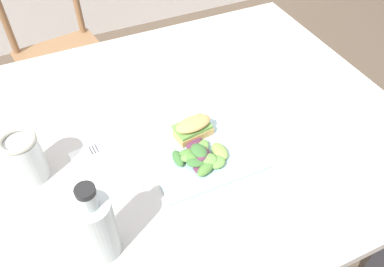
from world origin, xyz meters
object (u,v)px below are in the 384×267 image
dining_table (186,151)px  chair_wooden_far (61,55)px  plate_lunch (198,147)px  mason_jar_iced_tea (26,160)px  fork_on_napkin (101,165)px  sandwich_half_front (193,128)px  bottle_cold_brew (98,230)px

dining_table → chair_wooden_far: 1.00m
plate_lunch → mason_jar_iced_tea: bearing=167.7°
plate_lunch → dining_table: bearing=87.3°
chair_wooden_far → plate_lunch: bearing=-77.6°
fork_on_napkin → mason_jar_iced_tea: mason_jar_iced_tea is taller
dining_table → chair_wooden_far: bearing=103.9°
chair_wooden_far → mason_jar_iced_tea: 1.04m
sandwich_half_front → fork_on_napkin: (-0.26, 0.00, -0.03)m
plate_lunch → sandwich_half_front: (0.00, 0.04, 0.03)m
chair_wooden_far → fork_on_napkin: size_ratio=4.68×
bottle_cold_brew → mason_jar_iced_tea: bottle_cold_brew is taller
fork_on_napkin → mason_jar_iced_tea: size_ratio=1.40×
plate_lunch → bottle_cold_brew: (-0.30, -0.18, 0.07)m
fork_on_napkin → bottle_cold_brew: (-0.05, -0.22, 0.07)m
fork_on_napkin → sandwich_half_front: bearing=-1.1°
bottle_cold_brew → sandwich_half_front: bearing=35.3°
chair_wooden_far → bottle_cold_brew: (-0.07, -1.23, 0.37)m
chair_wooden_far → plate_lunch: chair_wooden_far is taller
plate_lunch → sandwich_half_front: size_ratio=2.57×
bottle_cold_brew → dining_table: bearing=41.6°
dining_table → bottle_cold_brew: 0.45m
fork_on_napkin → chair_wooden_far: bearing=88.9°
chair_wooden_far → bottle_cold_brew: bottle_cold_brew is taller
sandwich_half_front → bottle_cold_brew: (-0.31, -0.22, 0.04)m
dining_table → fork_on_napkin: bearing=-168.9°
bottle_cold_brew → mason_jar_iced_tea: (-0.11, 0.27, -0.02)m
dining_table → bottle_cold_brew: size_ratio=5.81×
dining_table → bottle_cold_brew: bearing=-138.4°
sandwich_half_front → mason_jar_iced_tea: (-0.42, 0.05, 0.02)m
chair_wooden_far → fork_on_napkin: (-0.02, -1.01, 0.30)m
sandwich_half_front → bottle_cold_brew: size_ratio=0.50×
dining_table → sandwich_half_front: bearing=-90.1°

